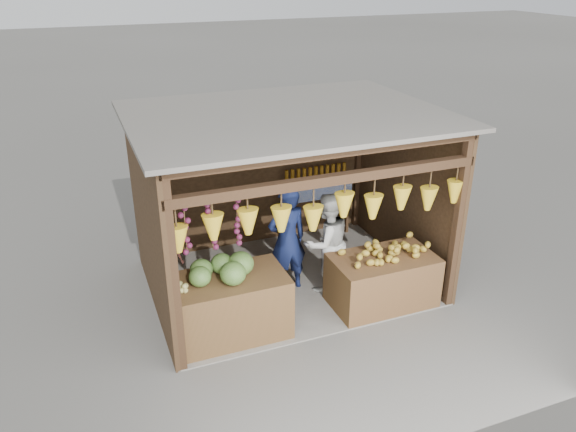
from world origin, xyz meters
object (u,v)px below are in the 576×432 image
at_px(vendor_seated, 166,253).
at_px(man_standing, 287,240).
at_px(woman_standing, 327,243).
at_px(counter_right, 382,281).
at_px(counter_left, 230,307).

bearing_deg(vendor_seated, man_standing, -158.73).
bearing_deg(woman_standing, man_standing, -30.41).
bearing_deg(man_standing, counter_right, 136.82).
xyz_separation_m(man_standing, woman_standing, (0.54, -0.21, -0.06)).
relative_size(woman_standing, vendor_seated, 1.58).
distance_m(counter_right, man_standing, 1.49).
bearing_deg(man_standing, woman_standing, 153.83).
height_order(counter_left, counter_right, counter_left).
xyz_separation_m(counter_left, counter_right, (2.24, -0.08, -0.05)).
xyz_separation_m(counter_right, vendor_seated, (-2.83, 1.23, 0.39)).
xyz_separation_m(man_standing, vendor_seated, (-1.72, 0.36, -0.07)).
relative_size(counter_left, man_standing, 0.90).
bearing_deg(woman_standing, counter_left, 9.98).
distance_m(woman_standing, vendor_seated, 2.33).
distance_m(counter_left, counter_right, 2.24).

